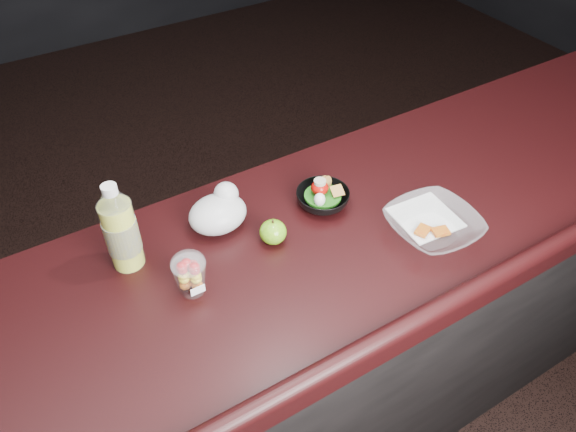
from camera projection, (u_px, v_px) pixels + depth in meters
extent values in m
cube|color=black|center=(301.00, 357.00, 1.83)|extent=(4.00, 0.65, 0.98)
cube|color=black|center=(304.00, 248.00, 1.49)|extent=(4.06, 0.71, 0.04)
cylinder|color=#D0DC38|center=(122.00, 235.00, 1.36)|extent=(0.08, 0.08, 0.19)
cylinder|color=white|center=(122.00, 235.00, 1.36)|extent=(0.08, 0.08, 0.19)
cone|color=white|center=(112.00, 199.00, 1.28)|extent=(0.08, 0.08, 0.03)
cylinder|color=white|center=(109.00, 190.00, 1.26)|extent=(0.04, 0.04, 0.02)
cylinder|color=#072D99|center=(122.00, 235.00, 1.36)|extent=(0.08, 0.08, 0.09)
ellipsoid|color=white|center=(188.00, 263.00, 1.29)|extent=(0.08, 0.08, 0.05)
ellipsoid|color=#3C8B10|center=(273.00, 232.00, 1.46)|extent=(0.07, 0.07, 0.07)
cylinder|color=black|center=(273.00, 222.00, 1.44)|extent=(0.01, 0.01, 0.01)
ellipsoid|color=silver|center=(218.00, 214.00, 1.49)|extent=(0.16, 0.13, 0.09)
sphere|color=silver|center=(226.00, 194.00, 1.49)|extent=(0.07, 0.07, 0.07)
imported|color=black|center=(323.00, 199.00, 1.57)|extent=(0.18, 0.18, 0.05)
cylinder|color=#0F470C|center=(323.00, 196.00, 1.57)|extent=(0.10, 0.10, 0.01)
ellipsoid|color=#9E0C06|center=(320.00, 188.00, 1.56)|extent=(0.05, 0.05, 0.04)
cylinder|color=beige|center=(320.00, 182.00, 1.54)|extent=(0.03, 0.03, 0.01)
ellipsoid|color=white|center=(320.00, 200.00, 1.53)|extent=(0.03, 0.03, 0.04)
imported|color=silver|center=(433.00, 226.00, 1.48)|extent=(0.24, 0.24, 0.06)
cube|color=#990F0C|center=(423.00, 230.00, 1.49)|extent=(0.05, 0.05, 0.01)
cube|color=#990F0C|center=(441.00, 231.00, 1.49)|extent=(0.05, 0.04, 0.01)
cube|color=white|center=(425.00, 217.00, 1.55)|extent=(0.17, 0.17, 0.00)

